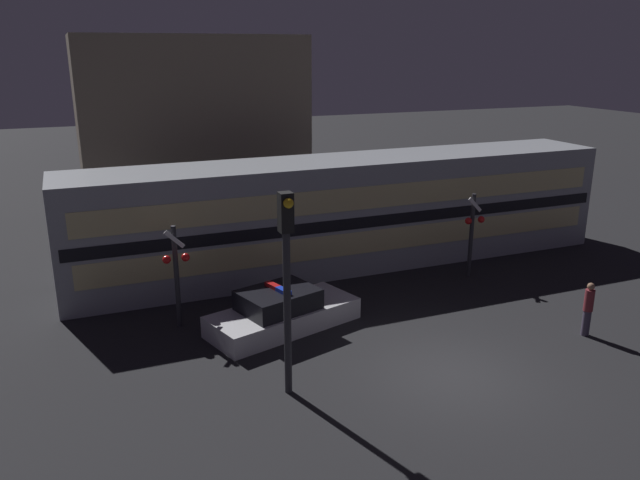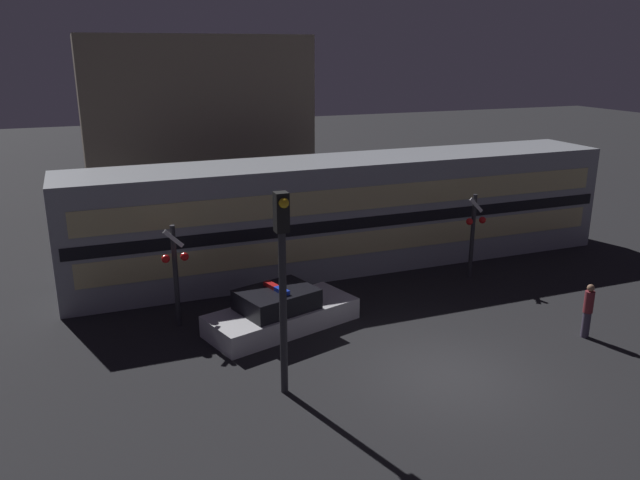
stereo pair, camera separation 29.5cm
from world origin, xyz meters
name	(u,v)px [view 2 (the right image)]	position (x,y,z in m)	size (l,w,h in m)	color
ground_plane	(449,376)	(0.00, 0.00, 0.00)	(120.00, 120.00, 0.00)	black
train	(350,212)	(1.14, 8.78, 2.03)	(20.59, 3.04, 4.05)	#999EA5
police_car	(281,312)	(-3.06, 4.28, 0.49)	(4.81, 3.01, 1.34)	silver
pedestrian	(588,310)	(4.84, 0.51, 0.82)	(0.27, 0.27, 1.60)	#3F384C
crossing_signal_near	(473,231)	(4.62, 5.84, 1.73)	(0.78, 0.34, 3.05)	#2D2D33
crossing_signal_far	(176,270)	(-5.83, 5.52, 1.76)	(0.78, 0.34, 3.09)	#2D2D33
traffic_light_corner	(283,272)	(-4.09, 0.80, 3.07)	(0.30, 0.46, 4.91)	#2D2D33
building_left	(195,131)	(-2.90, 17.44, 4.24)	(9.91, 5.23, 8.48)	#726656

